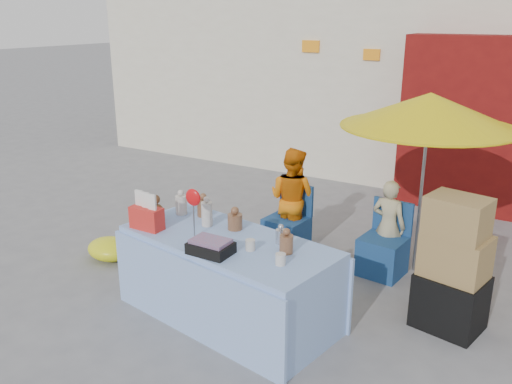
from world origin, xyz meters
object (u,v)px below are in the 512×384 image
Objects in this scene: chair_right at (383,253)px; umbrella at (429,111)px; vendor_orange at (292,199)px; chair_left at (287,232)px; vendor_beige at (388,226)px; box_stack at (453,269)px; market_table at (228,277)px.

umbrella reaches higher than chair_right.
vendor_orange is (-1.25, 0.13, 0.41)m from chair_right.
vendor_beige is at bearing 12.56° from chair_left.
umbrella is at bearing -168.05° from vendor_orange.
box_stack reaches higher than vendor_beige.
chair_right is 1.25m from box_stack.
umbrella reaches higher than chair_left.
vendor_beige is at bearing 97.17° from chair_right.
umbrella reaches higher than box_stack.
market_table is at bearing -75.95° from chair_left.
vendor_orange is at bearing 157.02° from box_stack.
chair_left is 2.27m from umbrella.
box_stack is at bearing 163.44° from vendor_orange.
chair_left is at bearing 97.17° from vendor_orange.
vendor_orange is at bearing 97.17° from chair_left.
chair_right is 0.77× the size of vendor_beige.
chair_left is 1.25m from chair_right.
market_table is at bearing 103.55° from vendor_orange.
vendor_beige reaches higher than chair_left.
vendor_orange is 1.00× the size of box_stack.
box_stack is at bearing -34.34° from chair_right.
box_stack is (1.93, 0.92, 0.18)m from market_table.
umbrella is (0.30, 0.15, 1.34)m from vendor_beige.
vendor_orange is at bearing -179.71° from chair_right.
vendor_orange is 0.63× the size of umbrella.
chair_left is (-0.23, 1.70, -0.18)m from market_table.
chair_right is 0.33m from vendor_beige.
umbrella is at bearing 50.05° from chair_right.
vendor_beige is 1.29m from box_stack.
chair_left is 0.43m from vendor_orange.
chair_left is 2.32m from box_stack.
chair_right is at bearing 6.42° from chair_left.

